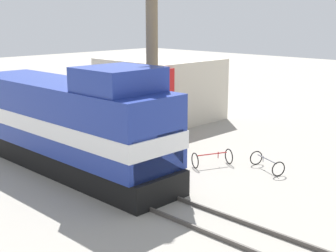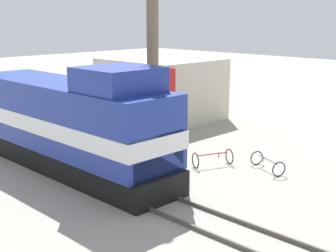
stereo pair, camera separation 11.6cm
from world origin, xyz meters
The scene contains 12 objects.
ground_plane centered at (0.00, 0.00, 0.00)m, with size 120.00×120.00×0.00m, color gray.
rail_near centered at (-0.72, 0.00, 0.07)m, with size 0.08×37.00×0.15m, color #4C4742.
rail_far centered at (0.72, 0.00, 0.07)m, with size 0.08×37.00×0.15m, color #4C4742.
locomotive centered at (0.00, 2.37, 2.11)m, with size 3.01×12.30×4.88m.
utility_pole centered at (4.15, 1.52, 5.90)m, with size 1.80×0.57×11.73m.
vendor_umbrella centered at (5.25, 2.47, 1.90)m, with size 2.31×2.31×2.16m.
billboard_sign centered at (7.10, 3.82, 2.83)m, with size 1.95×0.12×3.85m.
shrub_cluster centered at (5.08, 2.84, 0.46)m, with size 0.91×0.91×0.91m, color #236028.
person_bystander centered at (3.43, -1.10, 0.84)m, with size 0.34×0.34×1.57m.
bicycle centered at (4.84, -1.72, 0.37)m, with size 1.94×1.39×0.73m.
bicycle_spare centered at (6.06, -3.88, 0.35)m, with size 1.33×1.92×0.67m.
building_block_distant centered at (10.47, 7.40, 2.01)m, with size 6.05×6.83×4.03m, color beige.
Camera 1 is at (-11.33, -14.68, 6.76)m, focal length 50.00 mm.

